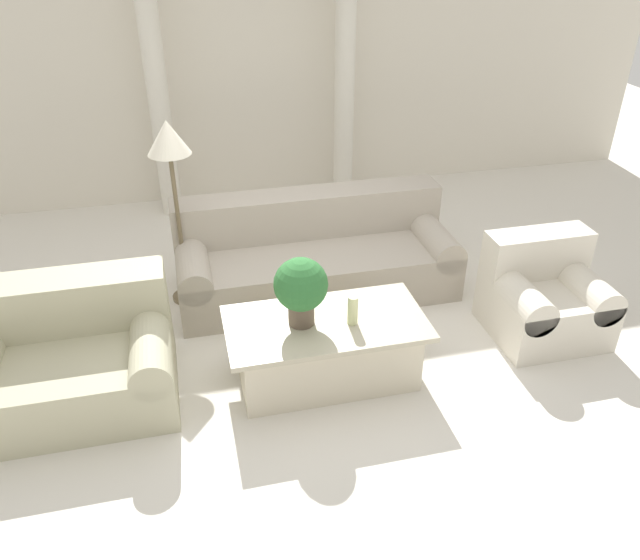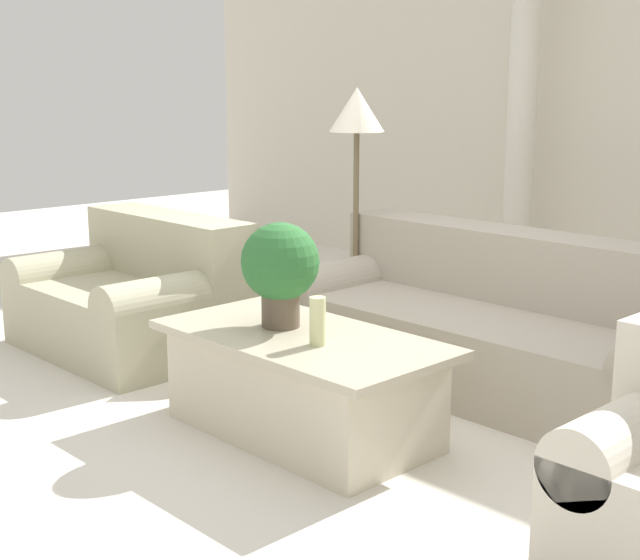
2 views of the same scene
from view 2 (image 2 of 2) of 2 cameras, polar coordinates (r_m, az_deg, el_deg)
The scene contains 8 objects.
ground_plane at distance 4.66m, azimuth 2.27°, elevation -7.89°, with size 16.00×16.00×0.00m, color silver.
sofa_long at distance 4.95m, azimuth 11.32°, elevation -2.96°, with size 2.41×0.98×0.82m.
loveseat at distance 5.64m, azimuth -11.71°, elevation -1.01°, with size 1.37×0.98×0.82m.
coffee_table at distance 4.19m, azimuth -1.16°, elevation -6.65°, with size 1.41×0.74×0.49m.
potted_plant at distance 4.18m, azimuth -2.57°, elevation 0.88°, with size 0.37×0.37×0.50m.
pillar_candle at distance 3.92m, azimuth -0.16°, elevation -2.65°, with size 0.07×0.07×0.22m.
floor_lamp at distance 5.55m, azimuth 2.36°, elevation 9.52°, with size 0.34×0.34×1.60m.
column_left at distance 7.07m, azimuth 12.72°, elevation 8.93°, with size 0.31×0.31×2.39m.
Camera 2 is at (3.03, -3.15, 1.62)m, focal length 50.00 mm.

